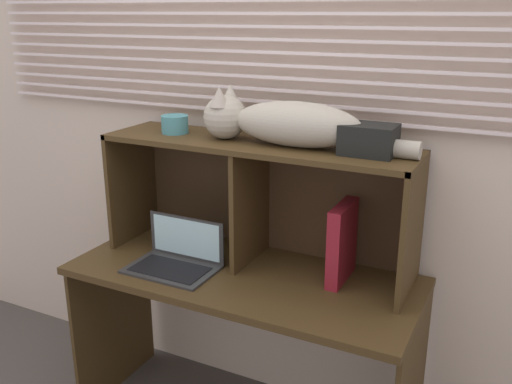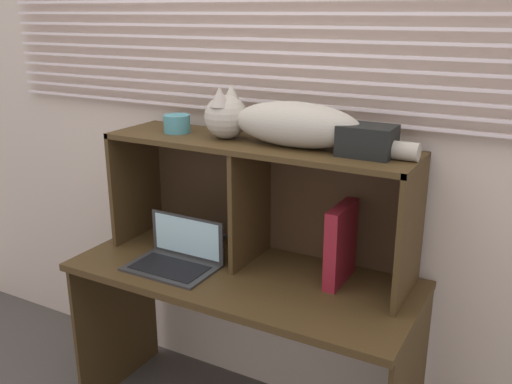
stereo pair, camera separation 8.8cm
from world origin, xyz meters
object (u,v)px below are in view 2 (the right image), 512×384
object	(u,v)px
cat	(280,122)
storage_box	(367,141)
small_basket	(177,124)
laptop	(176,257)
binder_upright	(341,244)
book_stack	(197,243)

from	to	relation	value
cat	storage_box	xyz separation A→B (m)	(0.34, 0.00, -0.03)
cat	small_basket	world-z (taller)	cat
laptop	small_basket	xyz separation A→B (m)	(-0.11, 0.19, 0.51)
laptop	binder_upright	world-z (taller)	binder_upright
small_basket	storage_box	size ratio (longest dim) A/B	0.58
book_stack	binder_upright	bearing A→B (deg)	-0.20
book_stack	small_basket	bearing A→B (deg)	-178.33
cat	binder_upright	distance (m)	0.52
cat	binder_upright	bearing A→B (deg)	0.00
cat	small_basket	xyz separation A→B (m)	(-0.48, 0.00, -0.05)
laptop	storage_box	bearing A→B (deg)	15.13
binder_upright	book_stack	world-z (taller)	binder_upright
cat	binder_upright	xyz separation A→B (m)	(0.27, 0.00, -0.44)
book_stack	small_basket	distance (m)	0.54
cat	laptop	distance (m)	0.70
laptop	small_basket	bearing A→B (deg)	120.24
small_basket	book_stack	bearing A→B (deg)	1.67
laptop	binder_upright	xyz separation A→B (m)	(0.64, 0.19, 0.12)
binder_upright	storage_box	size ratio (longest dim) A/B	1.61
laptop	cat	bearing A→B (deg)	27.53
small_basket	binder_upright	bearing A→B (deg)	0.00
binder_upright	book_stack	size ratio (longest dim) A/B	1.39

